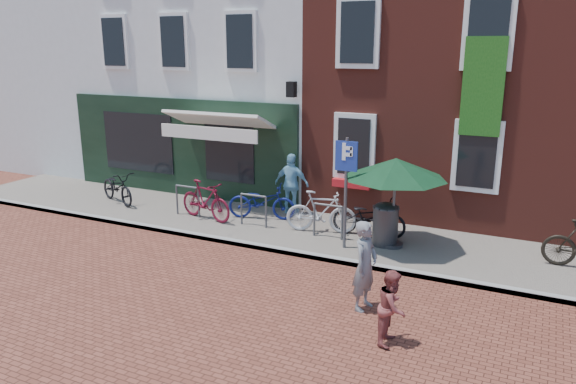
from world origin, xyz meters
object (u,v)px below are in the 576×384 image
at_px(woman, 365,266).
at_px(bicycle_2, 262,201).
at_px(parasol, 396,165).
at_px(bicycle_1, 206,200).
at_px(litter_bin, 385,222).
at_px(bicycle_4, 369,217).
at_px(bicycle_0, 117,187).
at_px(cafe_person, 292,184).
at_px(bicycle_3, 321,212).
at_px(parking_sign, 346,175).
at_px(boy, 392,307).

xyz_separation_m(woman, bicycle_2, (-3.93, 3.51, -0.24)).
distance_m(parasol, bicycle_1, 5.10).
height_order(litter_bin, bicycle_2, litter_bin).
xyz_separation_m(litter_bin, woman, (0.48, -3.01, 0.16)).
height_order(bicycle_2, bicycle_4, same).
bearing_deg(bicycle_0, woman, -87.26).
xyz_separation_m(parasol, cafe_person, (-3.12, 1.30, -1.07)).
relative_size(woman, bicycle_2, 0.91).
distance_m(woman, cafe_person, 5.48).
height_order(woman, bicycle_2, woman).
height_order(parasol, bicycle_4, parasol).
xyz_separation_m(woman, bicycle_3, (-2.12, 3.18, -0.19)).
bearing_deg(woman, bicycle_1, 71.13).
bearing_deg(bicycle_4, parking_sign, 162.36).
relative_size(parasol, woman, 1.41).
bearing_deg(boy, bicycle_4, 22.07).
relative_size(parking_sign, bicycle_0, 1.42).
xyz_separation_m(bicycle_2, bicycle_4, (2.93, -0.08, 0.00)).
relative_size(bicycle_1, bicycle_2, 0.97).
height_order(parking_sign, bicycle_1, parking_sign).
bearing_deg(litter_bin, bicycle_3, 174.10).
height_order(bicycle_1, bicycle_4, bicycle_1).
bearing_deg(parasol, bicycle_1, -178.14).
xyz_separation_m(parasol, bicycle_2, (-3.62, 0.53, -1.43)).
relative_size(cafe_person, bicycle_2, 0.93).
xyz_separation_m(boy, bicycle_4, (-1.74, 4.35, -0.04)).
bearing_deg(bicycle_2, bicycle_3, -116.34).
xyz_separation_m(litter_bin, bicycle_1, (-4.73, -0.19, -0.03)).
bearing_deg(parasol, bicycle_0, 179.54).
xyz_separation_m(parking_sign, boy, (1.98, -3.34, -1.19)).
xyz_separation_m(parking_sign, woman, (1.25, -2.42, -0.98)).
xyz_separation_m(bicycle_1, bicycle_4, (4.21, 0.62, -0.05)).
distance_m(bicycle_1, bicycle_3, 3.11).
bearing_deg(bicycle_0, bicycle_2, -61.31).
distance_m(litter_bin, bicycle_3, 1.65).
bearing_deg(parking_sign, bicycle_2, 157.85).
bearing_deg(parasol, parking_sign, -149.47).
xyz_separation_m(boy, bicycle_0, (-9.12, 3.96, -0.04)).
relative_size(boy, cafe_person, 0.73).
xyz_separation_m(bicycle_1, bicycle_2, (1.29, 0.69, -0.05)).
bearing_deg(woman, litter_bin, 18.59).
xyz_separation_m(woman, bicycle_0, (-8.39, 3.04, -0.24)).
distance_m(bicycle_0, bicycle_2, 4.49).
bearing_deg(woman, parasol, 15.33).
height_order(parking_sign, parasol, parking_sign).
distance_m(parasol, bicycle_3, 2.29).
bearing_deg(boy, bicycle_0, 66.87).
height_order(parking_sign, woman, parking_sign).
relative_size(boy, bicycle_0, 0.68).
bearing_deg(parking_sign, bicycle_1, 174.27).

